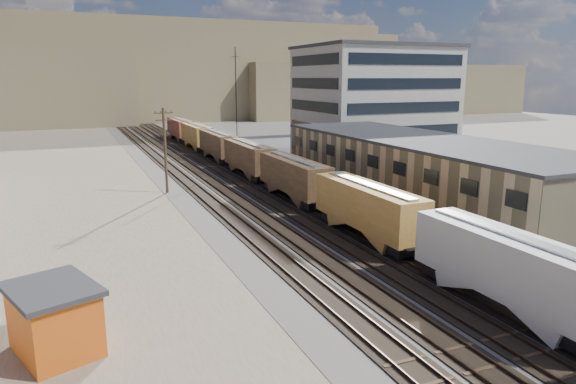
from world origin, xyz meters
name	(u,v)px	position (x,y,z in m)	size (l,w,h in m)	color
ground	(485,343)	(0.00, 0.00, 0.00)	(300.00, 300.00, 0.00)	#6B6356
ballast_bed	(218,176)	(0.00, 50.00, 0.03)	(18.00, 200.00, 0.06)	#4C4742
dirt_yard	(62,206)	(-20.00, 40.00, 0.01)	(24.00, 180.00, 0.03)	#6D5D4B
asphalt_lot	(415,183)	(22.00, 35.00, 0.02)	(26.00, 120.00, 0.04)	#232326
rail_tracks	(215,176)	(-0.55, 50.00, 0.11)	(11.40, 200.00, 0.24)	black
freight_train	(269,165)	(3.80, 40.37, 2.79)	(3.00, 119.74, 4.46)	black
warehouse	(421,172)	(14.98, 25.00, 3.65)	(12.40, 40.40, 7.25)	tan
office_tower	(373,103)	(27.95, 54.95, 9.26)	(22.60, 18.60, 18.45)	#9E998E
utility_pole_north	(165,149)	(-8.50, 42.00, 5.30)	(2.20, 0.32, 10.00)	#382619
radio_mast	(236,105)	(6.00, 60.00, 9.12)	(1.20, 0.16, 18.00)	black
hills_north	(122,76)	(0.17, 167.92, 14.10)	(265.00, 80.00, 32.00)	brown
maintenance_shed	(55,319)	(-20.20, 7.77, 1.79)	(5.09, 5.74, 3.50)	#CD5313
parked_car_blue	(365,155)	(26.48, 54.53, 0.83)	(2.76, 5.99, 1.66)	navy
parked_car_far	(431,166)	(29.74, 41.66, 0.78)	(1.84, 4.58, 1.56)	silver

